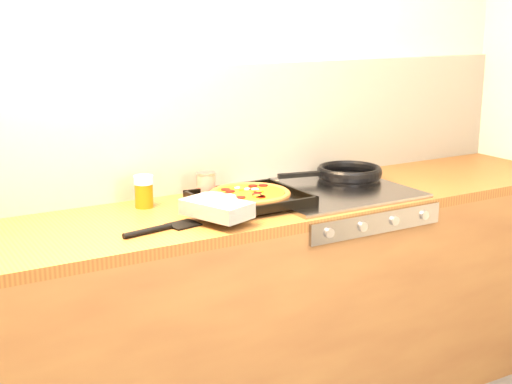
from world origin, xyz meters
TOP-DOWN VIEW (x-y plane):
  - room_shell at (0.00, 1.39)m, footprint 3.20×3.20m
  - counter_run at (0.00, 1.10)m, footprint 3.20×0.62m
  - stovetop at (0.45, 1.10)m, footprint 0.60×0.56m
  - pizza_on_tray at (0.01, 1.05)m, footprint 0.51×0.45m
  - frying_pan at (0.62, 1.19)m, footprint 0.48×0.33m
  - tomato_can at (-0.02, 1.26)m, footprint 0.09×0.09m
  - juice_glass at (-0.28, 1.26)m, footprint 0.07×0.07m
  - wooden_spoon at (0.24, 1.30)m, footprint 0.30×0.10m
  - black_spatula at (-0.33, 0.96)m, footprint 0.29×0.10m

SIDE VIEW (x-z plane):
  - counter_run at x=0.00m, z-range 0.00..0.90m
  - stovetop at x=0.45m, z-range 0.90..0.92m
  - black_spatula at x=-0.33m, z-range 0.90..0.92m
  - wooden_spoon at x=0.24m, z-range 0.90..0.92m
  - frying_pan at x=0.62m, z-range 0.92..0.96m
  - pizza_on_tray at x=0.01m, z-range 0.91..0.98m
  - tomato_can at x=-0.02m, z-range 0.90..1.00m
  - juice_glass at x=-0.28m, z-range 0.90..1.02m
  - room_shell at x=0.00m, z-range -0.45..2.75m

